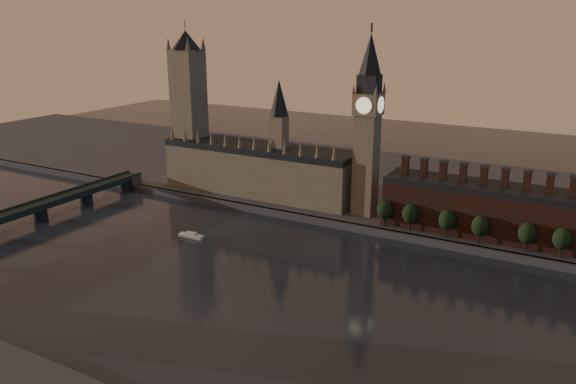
% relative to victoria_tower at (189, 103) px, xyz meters
% --- Properties ---
extents(ground, '(900.00, 900.00, 0.00)m').
position_rel_victoria_tower_xyz_m(ground, '(120.00, -115.00, -59.09)').
color(ground, black).
rests_on(ground, ground).
extents(north_bank, '(900.00, 182.00, 4.00)m').
position_rel_victoria_tower_xyz_m(north_bank, '(120.00, 63.04, -57.09)').
color(north_bank, '#424246').
rests_on(north_bank, ground).
extents(palace_of_westminster, '(130.00, 30.30, 74.00)m').
position_rel_victoria_tower_xyz_m(palace_of_westminster, '(55.59, -0.09, -37.46)').
color(palace_of_westminster, '#786B55').
rests_on(palace_of_westminster, north_bank).
extents(victoria_tower, '(24.00, 24.00, 108.00)m').
position_rel_victoria_tower_xyz_m(victoria_tower, '(0.00, 0.00, 0.00)').
color(victoria_tower, '#786B55').
rests_on(victoria_tower, north_bank).
extents(big_ben, '(15.00, 15.00, 107.00)m').
position_rel_victoria_tower_xyz_m(big_ben, '(130.00, -5.00, -2.26)').
color(big_ben, '#786B55').
rests_on(big_ben, north_bank).
extents(chimney_block, '(110.00, 25.00, 37.00)m').
position_rel_victoria_tower_xyz_m(chimney_block, '(200.00, -5.00, -41.27)').
color(chimney_block, '#4A261C').
rests_on(chimney_block, north_bank).
extents(embankment_tree_0, '(8.60, 8.60, 14.88)m').
position_rel_victoria_tower_xyz_m(embankment_tree_0, '(147.54, -19.72, -45.62)').
color(embankment_tree_0, black).
rests_on(embankment_tree_0, north_bank).
extents(embankment_tree_1, '(8.60, 8.60, 14.88)m').
position_rel_victoria_tower_xyz_m(embankment_tree_1, '(161.78, -19.69, -45.62)').
color(embankment_tree_1, black).
rests_on(embankment_tree_1, north_bank).
extents(embankment_tree_2, '(8.60, 8.60, 14.88)m').
position_rel_victoria_tower_xyz_m(embankment_tree_2, '(181.33, -19.78, -45.62)').
color(embankment_tree_2, black).
rests_on(embankment_tree_2, north_bank).
extents(embankment_tree_3, '(8.60, 8.60, 14.88)m').
position_rel_victoria_tower_xyz_m(embankment_tree_3, '(198.11, -20.68, -45.62)').
color(embankment_tree_3, black).
rests_on(embankment_tree_3, north_bank).
extents(embankment_tree_4, '(8.60, 8.60, 14.88)m').
position_rel_victoria_tower_xyz_m(embankment_tree_4, '(220.02, -19.66, -45.62)').
color(embankment_tree_4, black).
rests_on(embankment_tree_4, north_bank).
extents(embankment_tree_5, '(8.60, 8.60, 14.88)m').
position_rel_victoria_tower_xyz_m(embankment_tree_5, '(235.37, -19.68, -45.62)').
color(embankment_tree_5, black).
rests_on(embankment_tree_5, north_bank).
extents(westminster_bridge, '(14.00, 200.00, 11.55)m').
position_rel_victoria_tower_xyz_m(westminster_bridge, '(-35.00, -117.70, -51.65)').
color(westminster_bridge, black).
rests_on(westminster_bridge, ground).
extents(river_boat, '(14.37, 5.54, 2.80)m').
position_rel_victoria_tower_xyz_m(river_boat, '(58.82, -76.55, -58.01)').
color(river_boat, silver).
rests_on(river_boat, ground).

